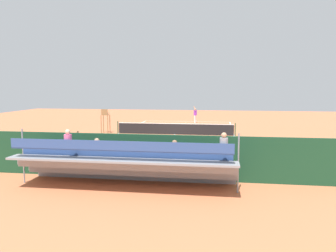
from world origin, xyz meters
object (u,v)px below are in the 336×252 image
(umpire_chair, at_px, (105,118))
(equipment_bag, at_px, (145,171))
(line_judge, at_px, (76,149))
(bleacher_stand, at_px, (127,164))
(tennis_player, at_px, (195,114))
(tennis_racket, at_px, (186,122))
(courtside_bench, at_px, (191,164))
(tennis_ball_near, at_px, (215,124))
(tennis_net, at_px, (175,129))

(umpire_chair, relative_size, equipment_bag, 2.38)
(line_judge, bearing_deg, bleacher_stand, 144.04)
(tennis_player, xyz_separation_m, tennis_racket, (1.02, 0.02, -1.00))
(bleacher_stand, xyz_separation_m, tennis_player, (-1.04, -25.03, 0.08))
(courtside_bench, xyz_separation_m, tennis_racket, (2.47, -22.92, -0.54))
(tennis_ball_near, height_order, line_judge, line_judge)
(tennis_player, bearing_deg, tennis_net, 83.77)
(umpire_chair, xyz_separation_m, tennis_racket, (-6.23, -9.79, -1.30))
(tennis_net, xyz_separation_m, tennis_racket, (-0.03, -9.65, -0.49))
(tennis_ball_near, bearing_deg, bleacher_stand, 81.93)
(tennis_racket, relative_size, tennis_ball_near, 8.87)
(courtside_bench, height_order, equipment_bag, courtside_bench)
(tennis_ball_near, bearing_deg, line_judge, 72.63)
(tennis_net, xyz_separation_m, equipment_bag, (-0.32, 13.40, -0.32))
(bleacher_stand, height_order, umpire_chair, bleacher_stand)
(tennis_net, relative_size, courtside_bench, 5.72)
(equipment_bag, bearing_deg, tennis_net, -88.62)
(bleacher_stand, bearing_deg, equipment_bag, -98.96)
(tennis_ball_near, bearing_deg, courtside_bench, 87.73)
(tennis_racket, height_order, tennis_ball_near, tennis_ball_near)
(equipment_bag, distance_m, tennis_ball_near, 21.85)
(umpire_chair, height_order, equipment_bag, umpire_chair)
(tennis_ball_near, bearing_deg, umpire_chair, 41.25)
(tennis_net, bearing_deg, courtside_bench, 100.69)
(equipment_bag, relative_size, line_judge, 0.47)
(bleacher_stand, distance_m, tennis_racket, 25.02)
(tennis_racket, relative_size, line_judge, 0.30)
(bleacher_stand, height_order, tennis_racket, bleacher_stand)
(equipment_bag, bearing_deg, line_judge, -6.83)
(tennis_player, bearing_deg, bleacher_stand, 87.61)
(bleacher_stand, distance_m, tennis_ball_near, 23.85)
(tennis_racket, bearing_deg, line_judge, 81.67)
(tennis_net, relative_size, equipment_bag, 11.44)
(tennis_net, distance_m, equipment_bag, 13.41)
(tennis_net, xyz_separation_m, courtside_bench, (-2.51, 13.27, 0.06))
(tennis_racket, bearing_deg, tennis_ball_near, 157.04)
(tennis_net, distance_m, tennis_ball_near, 8.91)
(courtside_bench, height_order, tennis_player, tennis_player)
(equipment_bag, relative_size, tennis_ball_near, 13.64)
(equipment_bag, bearing_deg, courtside_bench, -176.63)
(bleacher_stand, height_order, courtside_bench, bleacher_stand)
(tennis_net, height_order, tennis_racket, tennis_net)
(bleacher_stand, height_order, tennis_player, bleacher_stand)
(equipment_bag, height_order, tennis_player, tennis_player)
(tennis_player, distance_m, line_judge, 23.05)
(tennis_net, bearing_deg, tennis_player, -96.23)
(tennis_net, distance_m, tennis_player, 9.74)
(tennis_racket, bearing_deg, equipment_bag, 90.72)
(tennis_player, distance_m, tennis_ball_near, 2.88)
(umpire_chair, xyz_separation_m, line_judge, (-2.92, 12.83, -0.30))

